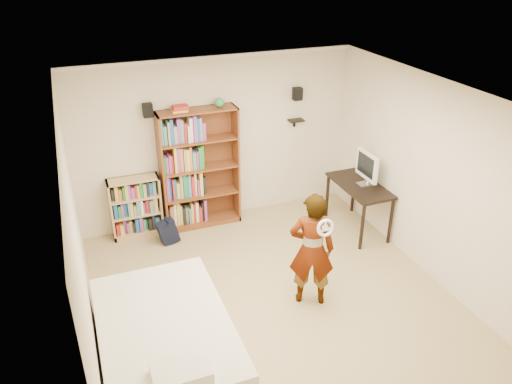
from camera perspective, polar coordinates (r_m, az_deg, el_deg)
ground at (r=6.65m, az=2.34°, el=-12.50°), size 4.50×5.00×0.01m
room_shell at (r=5.69m, az=2.67°, el=1.31°), size 4.52×5.02×2.71m
crown_molding at (r=5.36m, az=2.88°, el=10.09°), size 4.50×5.00×0.06m
speaker_left at (r=7.50m, az=-12.27°, el=9.12°), size 0.14×0.12×0.20m
speaker_right at (r=8.19m, az=4.76°, el=11.12°), size 0.14×0.12×0.20m
wall_shelf at (r=8.33m, az=4.61°, el=8.16°), size 0.25×0.16×0.02m
tall_bookshelf at (r=7.92m, az=-6.44°, el=2.59°), size 1.23×0.36×1.95m
low_bookshelf at (r=8.00m, az=-13.57°, el=-1.67°), size 0.78×0.29×0.98m
computer_desk at (r=8.13m, az=11.54°, el=-1.67°), size 0.59×1.18×0.80m
imac at (r=7.85m, az=12.40°, el=2.60°), size 0.16×0.54×0.53m
daybed at (r=5.81m, az=-10.31°, el=-15.82°), size 1.42×2.18×0.64m
person at (r=6.27m, az=6.40°, el=-6.57°), size 0.67×0.57×1.56m
wii_wheel at (r=5.80m, az=7.93°, el=-4.09°), size 0.22×0.08×0.22m
navy_bag at (r=7.81m, az=-10.04°, el=-4.46°), size 0.33×0.24×0.41m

